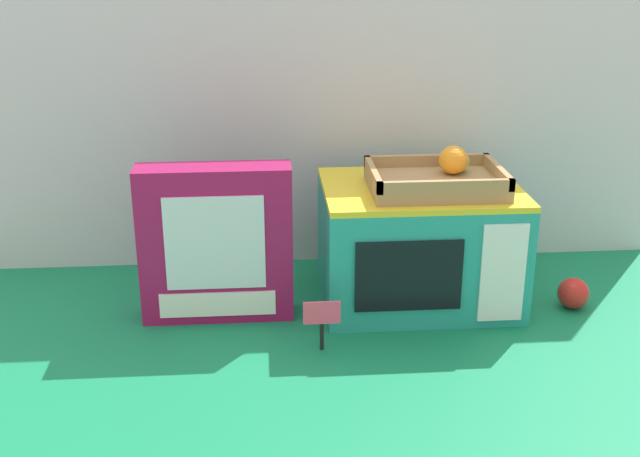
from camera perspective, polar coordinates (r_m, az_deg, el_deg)
The scene contains 7 objects.
ground_plane at distance 1.71m, azimuth 0.46°, elevation -5.43°, with size 1.70×1.70×0.00m, color #147A4C.
display_back_panel at distance 1.84m, azimuth -0.21°, elevation 8.54°, with size 1.61×0.03×0.73m, color silver.
toy_microwave at distance 1.71m, azimuth 6.98°, elevation -1.06°, with size 0.40×0.30×0.25m.
food_groups_crate at distance 1.64m, azimuth 8.40°, elevation 3.52°, with size 0.26×0.19×0.08m.
cookie_set_box at distance 1.62m, azimuth -7.35°, elevation -1.07°, with size 0.30×0.08×0.32m.
price_sign at distance 1.51m, azimuth 0.13°, elevation -6.33°, with size 0.07×0.01×0.10m.
loose_toy_apple at distance 1.77m, azimuth 17.44°, elevation -4.38°, with size 0.07×0.07×0.07m, color red.
Camera 1 is at (-0.13, -1.53, 0.75)m, focal length 45.34 mm.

